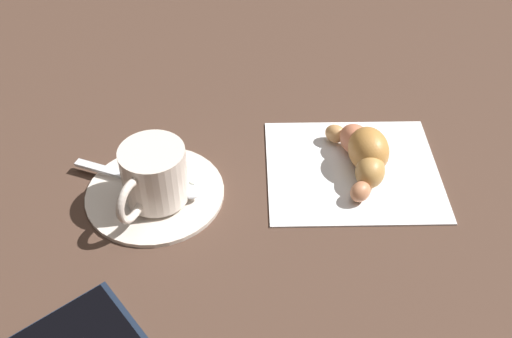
% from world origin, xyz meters
% --- Properties ---
extents(ground_plane, '(1.80, 1.80, 0.00)m').
position_xyz_m(ground_plane, '(0.00, 0.00, 0.00)').
color(ground_plane, '#4A3327').
extents(saucer, '(0.14, 0.14, 0.01)m').
position_xyz_m(saucer, '(-0.12, 0.01, 0.00)').
color(saucer, silver).
rests_on(saucer, ground).
extents(espresso_cup, '(0.08, 0.08, 0.06)m').
position_xyz_m(espresso_cup, '(-0.12, -0.00, 0.04)').
color(espresso_cup, silver).
rests_on(espresso_cup, saucer).
extents(teaspoon, '(0.12, 0.10, 0.01)m').
position_xyz_m(teaspoon, '(-0.11, 0.01, 0.01)').
color(teaspoon, silver).
rests_on(teaspoon, saucer).
extents(sugar_packet, '(0.06, 0.06, 0.01)m').
position_xyz_m(sugar_packet, '(-0.10, 0.03, 0.01)').
color(sugar_packet, white).
rests_on(sugar_packet, saucer).
extents(napkin, '(0.22, 0.20, 0.00)m').
position_xyz_m(napkin, '(0.09, -0.02, 0.00)').
color(napkin, white).
rests_on(napkin, ground).
extents(croissant, '(0.07, 0.12, 0.04)m').
position_xyz_m(croissant, '(0.10, -0.02, 0.02)').
color(croissant, '#C27B53').
rests_on(croissant, napkin).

